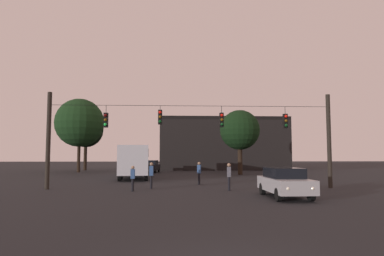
{
  "coord_description": "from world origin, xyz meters",
  "views": [
    {
      "loc": [
        -1.08,
        -6.58,
        2.19
      ],
      "look_at": [
        0.21,
        19.45,
        4.24
      ],
      "focal_mm": 32.02,
      "sensor_mm": 36.0,
      "label": 1
    }
  ],
  "objects": [
    {
      "name": "ground_plane",
      "position": [
        0.0,
        24.5,
        0.0
      ],
      "size": [
        168.0,
        168.0,
        0.0
      ],
      "primitive_type": "plane",
      "color": "black",
      "rests_on": "ground"
    },
    {
      "name": "overhead_signal_span",
      "position": [
        0.05,
        15.86,
        3.56
      ],
      "size": [
        18.77,
        0.44,
        6.27
      ],
      "color": "black",
      "rests_on": "ground"
    },
    {
      "name": "city_bus",
      "position": [
        -4.99,
        26.83,
        1.87
      ],
      "size": [
        3.46,
        11.18,
        3.0
      ],
      "color": "#B7BCC6",
      "rests_on": "ground"
    },
    {
      "name": "car_near_right",
      "position": [
        4.57,
        10.97,
        0.8
      ],
      "size": [
        1.84,
        4.35,
        1.52
      ],
      "color": "#99999E",
      "rests_on": "ground"
    },
    {
      "name": "car_far_left",
      "position": [
        -4.11,
        36.29,
        0.8
      ],
      "size": [
        2.25,
        4.47,
        1.52
      ],
      "color": "black",
      "rests_on": "ground"
    },
    {
      "name": "pedestrian_crossing_left",
      "position": [
        2.26,
        14.57,
        0.95
      ],
      "size": [
        0.3,
        0.4,
        1.68
      ],
      "color": "black",
      "rests_on": "ground"
    },
    {
      "name": "pedestrian_crossing_center",
      "position": [
        -2.62,
        15.99,
        0.96
      ],
      "size": [
        0.25,
        0.36,
        1.7
      ],
      "color": "black",
      "rests_on": "ground"
    },
    {
      "name": "pedestrian_crossing_right",
      "position": [
        0.71,
        18.9,
        0.94
      ],
      "size": [
        0.32,
        0.41,
        1.67
      ],
      "color": "black",
      "rests_on": "ground"
    },
    {
      "name": "pedestrian_near_bus",
      "position": [
        -3.64,
        14.42,
        0.85
      ],
      "size": [
        0.25,
        0.37,
        1.53
      ],
      "color": "black",
      "rests_on": "ground"
    },
    {
      "name": "corner_building",
      "position": [
        6.13,
        46.1,
        3.85
      ],
      "size": [
        18.73,
        9.71,
        7.69
      ],
      "color": "black",
      "rests_on": "ground"
    },
    {
      "name": "tree_left_silhouette",
      "position": [
        6.16,
        31.37,
        4.96
      ],
      "size": [
        4.47,
        4.47,
        7.23
      ],
      "color": "black",
      "rests_on": "ground"
    },
    {
      "name": "tree_behind_building",
      "position": [
        -13.88,
        43.05,
        5.69
      ],
      "size": [
        4.87,
        4.87,
        8.15
      ],
      "color": "black",
      "rests_on": "ground"
    },
    {
      "name": "tree_right_far",
      "position": [
        -13.18,
        37.18,
        6.24
      ],
      "size": [
        6.11,
        6.11,
        9.31
      ],
      "color": "black",
      "rests_on": "ground"
    }
  ]
}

